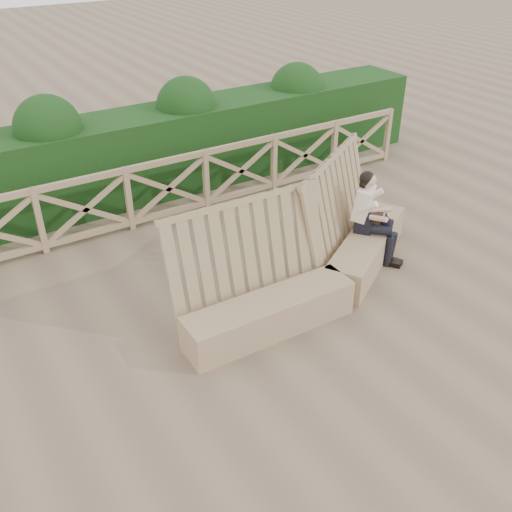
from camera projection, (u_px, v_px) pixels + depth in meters
ground at (286, 324)px, 7.39m from camera, size 60.00×60.00×0.00m
bench at (318, 267)px, 7.81m from camera, size 4.35×1.85×1.62m
woman at (371, 213)px, 8.37m from camera, size 0.69×0.85×1.42m
guardrail at (168, 189)px, 9.62m from camera, size 10.10×0.09×1.10m
hedge at (140, 155)px, 10.38m from camera, size 12.00×1.20×1.50m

